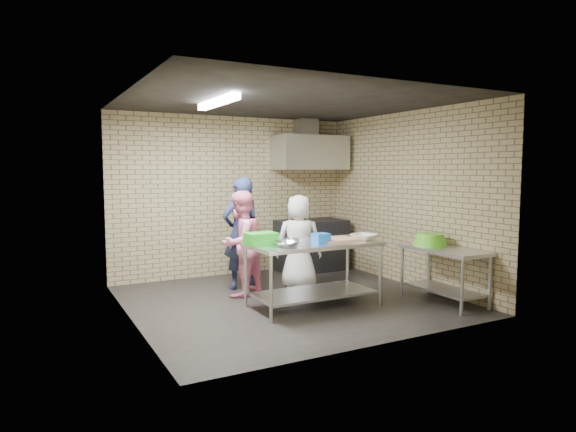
% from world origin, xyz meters
% --- Properties ---
extents(floor, '(4.20, 4.20, 0.00)m').
position_xyz_m(floor, '(0.00, 0.00, 0.00)').
color(floor, black).
rests_on(floor, ground).
extents(ceiling, '(4.20, 4.20, 0.00)m').
position_xyz_m(ceiling, '(0.00, 0.00, 2.70)').
color(ceiling, black).
rests_on(ceiling, ground).
extents(back_wall, '(4.20, 0.06, 2.70)m').
position_xyz_m(back_wall, '(0.00, 2.00, 1.35)').
color(back_wall, '#99885F').
rests_on(back_wall, ground).
extents(front_wall, '(4.20, 0.06, 2.70)m').
position_xyz_m(front_wall, '(0.00, -2.00, 1.35)').
color(front_wall, '#99885F').
rests_on(front_wall, ground).
extents(left_wall, '(0.06, 4.00, 2.70)m').
position_xyz_m(left_wall, '(-2.10, 0.00, 1.35)').
color(left_wall, '#99885F').
rests_on(left_wall, ground).
extents(right_wall, '(0.06, 4.00, 2.70)m').
position_xyz_m(right_wall, '(2.10, 0.00, 1.35)').
color(right_wall, '#99885F').
rests_on(right_wall, ground).
extents(prep_table, '(1.71, 0.86, 0.86)m').
position_xyz_m(prep_table, '(0.14, -0.43, 0.43)').
color(prep_table, silver).
rests_on(prep_table, floor).
extents(side_counter, '(0.60, 1.20, 0.75)m').
position_xyz_m(side_counter, '(1.80, -1.10, 0.38)').
color(side_counter, silver).
rests_on(side_counter, floor).
extents(stove, '(1.20, 0.70, 0.90)m').
position_xyz_m(stove, '(1.35, 1.65, 0.45)').
color(stove, black).
rests_on(stove, floor).
extents(range_hood, '(1.30, 0.60, 0.60)m').
position_xyz_m(range_hood, '(1.35, 1.70, 2.10)').
color(range_hood, silver).
rests_on(range_hood, back_wall).
extents(hood_duct, '(0.35, 0.30, 0.30)m').
position_xyz_m(hood_duct, '(1.35, 1.85, 2.55)').
color(hood_duct, '#A5A8AD').
rests_on(hood_duct, back_wall).
extents(wall_shelf, '(0.80, 0.20, 0.04)m').
position_xyz_m(wall_shelf, '(1.65, 1.89, 1.92)').
color(wall_shelf, '#3F2B19').
rests_on(wall_shelf, back_wall).
extents(fluorescent_fixture, '(0.10, 1.25, 0.08)m').
position_xyz_m(fluorescent_fixture, '(-1.00, 0.00, 2.64)').
color(fluorescent_fixture, white).
rests_on(fluorescent_fixture, ceiling).
extents(green_crate, '(0.38, 0.29, 0.15)m').
position_xyz_m(green_crate, '(-0.56, -0.31, 0.93)').
color(green_crate, green).
rests_on(green_crate, prep_table).
extents(blue_tub, '(0.19, 0.19, 0.12)m').
position_xyz_m(blue_tub, '(0.19, -0.53, 0.92)').
color(blue_tub, blue).
rests_on(blue_tub, prep_table).
extents(cutting_board, '(0.52, 0.40, 0.03)m').
position_xyz_m(cutting_board, '(0.49, -0.45, 0.87)').
color(cutting_board, '#D8AD7D').
rests_on(cutting_board, prep_table).
extents(mixing_bowl_a, '(0.34, 0.34, 0.07)m').
position_xyz_m(mixing_bowl_a, '(-0.36, -0.63, 0.89)').
color(mixing_bowl_a, '#B4B6BB').
rests_on(mixing_bowl_a, prep_table).
extents(mixing_bowl_b, '(0.26, 0.26, 0.06)m').
position_xyz_m(mixing_bowl_b, '(-0.16, -0.38, 0.89)').
color(mixing_bowl_b, '#B5B7BC').
rests_on(mixing_bowl_b, prep_table).
extents(ceramic_bowl, '(0.41, 0.41, 0.08)m').
position_xyz_m(ceramic_bowl, '(0.84, -0.58, 0.90)').
color(ceramic_bowl, beige).
rests_on(ceramic_bowl, prep_table).
extents(green_basin, '(0.46, 0.46, 0.17)m').
position_xyz_m(green_basin, '(1.78, -0.85, 0.83)').
color(green_basin, '#59C626').
rests_on(green_basin, side_counter).
extents(bottle_red, '(0.07, 0.07, 0.18)m').
position_xyz_m(bottle_red, '(1.40, 1.89, 2.03)').
color(bottle_red, '#B22619').
rests_on(bottle_red, wall_shelf).
extents(bottle_green, '(0.06, 0.06, 0.15)m').
position_xyz_m(bottle_green, '(1.80, 1.89, 2.02)').
color(bottle_green, green).
rests_on(bottle_green, wall_shelf).
extents(man_navy, '(0.65, 0.46, 1.69)m').
position_xyz_m(man_navy, '(-0.30, 0.95, 0.84)').
color(man_navy, '#151936').
rests_on(man_navy, floor).
extents(woman_pink, '(0.92, 0.86, 1.50)m').
position_xyz_m(woman_pink, '(-0.48, 0.55, 0.75)').
color(woman_pink, pink).
rests_on(woman_pink, floor).
extents(woman_white, '(0.83, 0.73, 1.43)m').
position_xyz_m(woman_white, '(0.48, 0.55, 0.71)').
color(woman_white, white).
rests_on(woman_white, floor).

